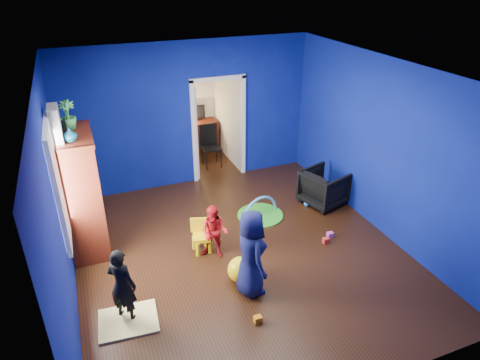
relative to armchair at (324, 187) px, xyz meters
name	(u,v)px	position (x,y,z in m)	size (l,w,h in m)	color
floor	(240,253)	(-2.07, -0.90, -0.34)	(5.00, 5.50, 0.01)	black
ceiling	(241,72)	(-2.07, -0.90, 2.56)	(5.00, 5.50, 0.01)	white
wall_back	(190,116)	(-2.07, 1.85, 1.11)	(5.00, 0.02, 2.90)	navy
wall_front	(350,295)	(-2.07, -3.65, 1.11)	(5.00, 0.02, 2.90)	navy
wall_left	(57,204)	(-4.57, -0.90, 1.11)	(0.02, 5.50, 2.90)	navy
wall_right	(382,148)	(0.43, -0.90, 1.11)	(0.02, 5.50, 2.90)	navy
alcove	(206,109)	(-1.47, 2.72, 0.91)	(1.00, 1.75, 2.50)	silver
armchair	(324,187)	(0.00, 0.00, 0.00)	(0.73, 0.76, 0.69)	black
child_black	(122,285)	(-3.97, -1.63, 0.19)	(0.39, 0.26, 1.07)	black
child_navy	(251,253)	(-2.26, -1.76, 0.30)	(0.63, 0.41, 1.30)	#0F1739
toddler_red	(214,232)	(-2.47, -0.81, 0.10)	(0.43, 0.34, 0.89)	red
vase	(70,135)	(-4.28, -0.10, 1.71)	(0.19, 0.19, 0.20)	#0D6A6F
potted_plant	(67,115)	(-4.28, 0.42, 1.83)	(0.24, 0.24, 0.43)	green
tv_armoire	(82,193)	(-4.28, 0.20, 0.64)	(0.58, 1.14, 1.96)	#391209
crt_tv	(84,191)	(-4.24, 0.20, 0.68)	(0.46, 0.70, 0.54)	silver
yellow_blanket	(128,321)	(-3.97, -1.73, -0.33)	(0.75, 0.60, 0.03)	#F2E07A
hopper_ball	(241,270)	(-2.31, -1.51, -0.15)	(0.38, 0.38, 0.38)	yellow
kid_chair	(202,238)	(-2.62, -0.61, -0.09)	(0.28, 0.28, 0.50)	yellow
play_mat	(260,215)	(-1.31, 0.02, -0.33)	(0.84, 0.84, 0.02)	green
toy_arch	(260,215)	(-1.31, 0.02, -0.32)	(0.76, 0.76, 0.05)	#3F8CD8
window_left	(56,185)	(-4.56, -0.55, 1.21)	(0.03, 0.95, 1.55)	white
curtain	(68,186)	(-4.44, 0.00, 0.91)	(0.14, 0.42, 2.40)	slate
doorway	(219,131)	(-1.47, 1.85, 0.71)	(1.16, 0.10, 2.10)	white
study_desk	(199,136)	(-1.47, 3.36, 0.03)	(0.88, 0.44, 0.75)	#3D140A
desk_monitor	(197,112)	(-1.47, 3.48, 0.61)	(0.40, 0.05, 0.32)	black
desk_lamp	(186,115)	(-1.75, 3.42, 0.59)	(0.14, 0.14, 0.14)	#FFD88C
folding_chair	(211,147)	(-1.47, 2.40, 0.12)	(0.40, 0.40, 0.92)	black
book_shelf	(195,67)	(-1.47, 3.47, 1.68)	(0.88, 0.24, 0.04)	white
toy_0	(326,241)	(-0.65, -1.17, -0.29)	(0.10, 0.08, 0.10)	red
toy_1	(307,203)	(-0.35, 0.01, -0.29)	(0.11, 0.11, 0.11)	blue
toy_2	(258,319)	(-2.40, -2.36, -0.29)	(0.10, 0.08, 0.10)	orange
toy_3	(330,235)	(-0.49, -1.05, -0.29)	(0.10, 0.08, 0.10)	#D04EB7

